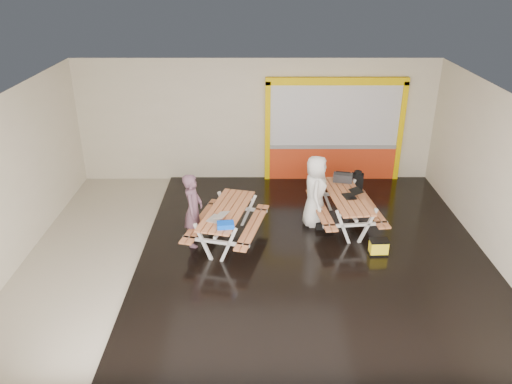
{
  "coord_description": "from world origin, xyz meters",
  "views": [
    {
      "loc": [
        -0.02,
        -9.59,
        5.86
      ],
      "look_at": [
        0.0,
        0.9,
        1.0
      ],
      "focal_mm": 35.16,
      "sensor_mm": 36.0,
      "label": 1
    }
  ],
  "objects_px": {
    "laptop_right": "(352,194)",
    "blue_pouch": "(226,225)",
    "fluke_bag": "(379,247)",
    "person_left": "(193,210)",
    "backpack": "(357,180)",
    "picnic_table_left": "(227,218)",
    "picnic_table_right": "(346,202)",
    "toolbox": "(343,178)",
    "dark_case": "(324,224)",
    "laptop_left": "(217,217)",
    "person_right": "(315,192)"
  },
  "relations": [
    {
      "from": "toolbox",
      "to": "laptop_right",
      "type": "bearing_deg",
      "value": -85.34
    },
    {
      "from": "laptop_right",
      "to": "dark_case",
      "type": "relative_size",
      "value": 1.08
    },
    {
      "from": "picnic_table_left",
      "to": "toolbox",
      "type": "height_order",
      "value": "toolbox"
    },
    {
      "from": "dark_case",
      "to": "fluke_bag",
      "type": "height_order",
      "value": "fluke_bag"
    },
    {
      "from": "person_left",
      "to": "fluke_bag",
      "type": "bearing_deg",
      "value": -88.91
    },
    {
      "from": "dark_case",
      "to": "picnic_table_left",
      "type": "bearing_deg",
      "value": -163.43
    },
    {
      "from": "laptop_right",
      "to": "fluke_bag",
      "type": "distance_m",
      "value": 1.46
    },
    {
      "from": "picnic_table_right",
      "to": "person_left",
      "type": "xyz_separation_m",
      "value": [
        -3.5,
        -0.86,
        0.24
      ]
    },
    {
      "from": "toolbox",
      "to": "dark_case",
      "type": "xyz_separation_m",
      "value": [
        -0.53,
        -0.85,
        -0.84
      ]
    },
    {
      "from": "backpack",
      "to": "fluke_bag",
      "type": "height_order",
      "value": "backpack"
    },
    {
      "from": "dark_case",
      "to": "fluke_bag",
      "type": "bearing_deg",
      "value": -50.02
    },
    {
      "from": "person_left",
      "to": "toolbox",
      "type": "bearing_deg",
      "value": -57.81
    },
    {
      "from": "person_right",
      "to": "toolbox",
      "type": "relative_size",
      "value": 3.52
    },
    {
      "from": "picnic_table_right",
      "to": "laptop_right",
      "type": "bearing_deg",
      "value": -44.4
    },
    {
      "from": "person_left",
      "to": "person_right",
      "type": "bearing_deg",
      "value": -63.8
    },
    {
      "from": "person_left",
      "to": "laptop_right",
      "type": "bearing_deg",
      "value": -70.63
    },
    {
      "from": "laptop_right",
      "to": "picnic_table_right",
      "type": "bearing_deg",
      "value": 135.6
    },
    {
      "from": "laptop_left",
      "to": "person_right",
      "type": "bearing_deg",
      "value": 30.58
    },
    {
      "from": "picnic_table_left",
      "to": "picnic_table_right",
      "type": "height_order",
      "value": "picnic_table_right"
    },
    {
      "from": "picnic_table_left",
      "to": "fluke_bag",
      "type": "distance_m",
      "value": 3.38
    },
    {
      "from": "backpack",
      "to": "dark_case",
      "type": "bearing_deg",
      "value": -131.11
    },
    {
      "from": "person_left",
      "to": "laptop_left",
      "type": "bearing_deg",
      "value": -116.28
    },
    {
      "from": "person_left",
      "to": "laptop_left",
      "type": "height_order",
      "value": "person_left"
    },
    {
      "from": "laptop_right",
      "to": "backpack",
      "type": "xyz_separation_m",
      "value": [
        0.35,
        1.11,
        -0.13
      ]
    },
    {
      "from": "person_left",
      "to": "fluke_bag",
      "type": "height_order",
      "value": "person_left"
    },
    {
      "from": "picnic_table_left",
      "to": "fluke_bag",
      "type": "xyz_separation_m",
      "value": [
        3.3,
        -0.55,
        -0.44
      ]
    },
    {
      "from": "picnic_table_right",
      "to": "laptop_left",
      "type": "distance_m",
      "value": 3.2
    },
    {
      "from": "laptop_left",
      "to": "toolbox",
      "type": "distance_m",
      "value": 3.58
    },
    {
      "from": "picnic_table_left",
      "to": "backpack",
      "type": "height_order",
      "value": "backpack"
    },
    {
      "from": "picnic_table_right",
      "to": "laptop_right",
      "type": "height_order",
      "value": "laptop_right"
    },
    {
      "from": "picnic_table_left",
      "to": "picnic_table_right",
      "type": "bearing_deg",
      "value": 15.26
    },
    {
      "from": "laptop_left",
      "to": "laptop_right",
      "type": "distance_m",
      "value": 3.25
    },
    {
      "from": "person_left",
      "to": "toolbox",
      "type": "distance_m",
      "value": 3.89
    },
    {
      "from": "laptop_right",
      "to": "backpack",
      "type": "distance_m",
      "value": 1.17
    },
    {
      "from": "laptop_left",
      "to": "laptop_right",
      "type": "xyz_separation_m",
      "value": [
        3.05,
        1.13,
        0.01
      ]
    },
    {
      "from": "laptop_right",
      "to": "dark_case",
      "type": "bearing_deg",
      "value": 178.31
    },
    {
      "from": "laptop_left",
      "to": "fluke_bag",
      "type": "xyz_separation_m",
      "value": [
        3.47,
        -0.08,
        -0.69
      ]
    },
    {
      "from": "person_left",
      "to": "backpack",
      "type": "xyz_separation_m",
      "value": [
        3.95,
        1.86,
        -0.11
      ]
    },
    {
      "from": "person_left",
      "to": "person_right",
      "type": "xyz_separation_m",
      "value": [
        2.78,
        0.94,
        0.01
      ]
    },
    {
      "from": "picnic_table_left",
      "to": "dark_case",
      "type": "relative_size",
      "value": 5.58
    },
    {
      "from": "blue_pouch",
      "to": "person_left",
      "type": "bearing_deg",
      "value": 136.75
    },
    {
      "from": "person_left",
      "to": "toolbox",
      "type": "relative_size",
      "value": 3.35
    },
    {
      "from": "blue_pouch",
      "to": "picnic_table_left",
      "type": "bearing_deg",
      "value": 91.28
    },
    {
      "from": "laptop_right",
      "to": "blue_pouch",
      "type": "bearing_deg",
      "value": -152.95
    },
    {
      "from": "person_right",
      "to": "laptop_left",
      "type": "height_order",
      "value": "person_right"
    },
    {
      "from": "backpack",
      "to": "dark_case",
      "type": "xyz_separation_m",
      "value": [
        -0.95,
        -1.09,
        -0.66
      ]
    },
    {
      "from": "blue_pouch",
      "to": "fluke_bag",
      "type": "height_order",
      "value": "blue_pouch"
    },
    {
      "from": "person_right",
      "to": "picnic_table_right",
      "type": "bearing_deg",
      "value": -90.97
    },
    {
      "from": "person_right",
      "to": "laptop_left",
      "type": "distance_m",
      "value": 2.58
    },
    {
      "from": "fluke_bag",
      "to": "blue_pouch",
      "type": "bearing_deg",
      "value": -175.67
    }
  ]
}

